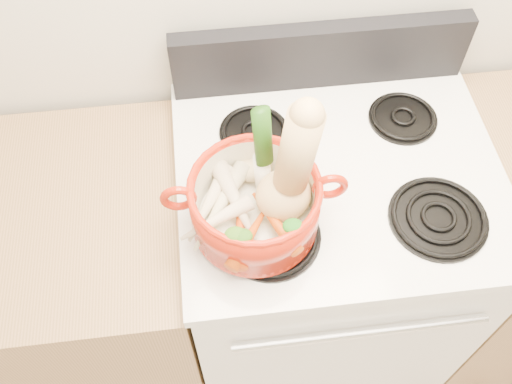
{
  "coord_description": "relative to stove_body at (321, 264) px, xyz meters",
  "views": [
    {
      "loc": [
        -0.3,
        0.63,
        2.05
      ],
      "look_at": [
        -0.22,
        1.25,
        1.11
      ],
      "focal_mm": 40.0,
      "sensor_mm": 36.0,
      "label": 1
    }
  ],
  "objects": [
    {
      "name": "burner_back_left",
      "position": [
        -0.19,
        0.14,
        0.5
      ],
      "size": [
        0.17,
        0.17,
        0.02
      ],
      "primitive_type": "cylinder",
      "color": "black",
      "rests_on": "cooktop"
    },
    {
      "name": "parsnip_0",
      "position": [
        -0.29,
        -0.11,
        0.56
      ],
      "size": [
        0.16,
        0.21,
        0.06
      ],
      "primitive_type": "cone",
      "rotation": [
        1.66,
        0.0,
        -0.6
      ],
      "color": "beige",
      "rests_on": "dutch_oven"
    },
    {
      "name": "pot_handle_right",
      "position": [
        -0.06,
        -0.13,
        0.62
      ],
      "size": [
        0.08,
        0.02,
        0.08
      ],
      "primitive_type": "torus",
      "rotation": [
        1.57,
        0.0,
        -0.03
      ],
      "color": "#A61C0A",
      "rests_on": "dutch_oven"
    },
    {
      "name": "squash",
      "position": [
        -0.14,
        -0.12,
        0.69
      ],
      "size": [
        0.18,
        0.15,
        0.31
      ],
      "primitive_type": null,
      "rotation": [
        0.0,
        0.11,
        0.19
      ],
      "color": "#DFB372",
      "rests_on": "dutch_oven"
    },
    {
      "name": "carrot_0",
      "position": [
        -0.26,
        -0.18,
        0.55
      ],
      "size": [
        0.04,
        0.16,
        0.04
      ],
      "primitive_type": "cone",
      "rotation": [
        1.66,
        0.0,
        -0.08
      ],
      "color": "#B73209",
      "rests_on": "dutch_oven"
    },
    {
      "name": "carrot_1",
      "position": [
        -0.24,
        -0.2,
        0.56
      ],
      "size": [
        0.11,
        0.15,
        0.05
      ],
      "primitive_type": "cone",
      "rotation": [
        1.66,
        0.0,
        -0.6
      ],
      "color": "#D3550A",
      "rests_on": "dutch_oven"
    },
    {
      "name": "ginger",
      "position": [
        -0.22,
        -0.02,
        0.56
      ],
      "size": [
        0.09,
        0.08,
        0.04
      ],
      "primitive_type": "ellipsoid",
      "rotation": [
        0.0,
        0.0,
        -0.26
      ],
      "color": "tan",
      "rests_on": "dutch_oven"
    },
    {
      "name": "parsnip_3",
      "position": [
        -0.3,
        -0.15,
        0.57
      ],
      "size": [
        0.17,
        0.1,
        0.05
      ],
      "primitive_type": "cone",
      "rotation": [
        1.66,
        0.0,
        -1.2
      ],
      "color": "beige",
      "rests_on": "dutch_oven"
    },
    {
      "name": "parsnip_1",
      "position": [
        -0.32,
        -0.1,
        0.56
      ],
      "size": [
        0.13,
        0.18,
        0.06
      ],
      "primitive_type": "cone",
      "rotation": [
        1.66,
        0.0,
        -0.55
      ],
      "color": "beige",
      "rests_on": "dutch_oven"
    },
    {
      "name": "control_backsplash",
      "position": [
        0.0,
        0.3,
        0.58
      ],
      "size": [
        0.76,
        0.05,
        0.18
      ],
      "primitive_type": "cube",
      "color": "black",
      "rests_on": "cooktop"
    },
    {
      "name": "pot_handle_left",
      "position": [
        -0.38,
        -0.12,
        0.62
      ],
      "size": [
        0.08,
        0.02,
        0.08
      ],
      "primitive_type": "torus",
      "rotation": [
        1.57,
        0.0,
        -0.03
      ],
      "color": "#A61C0A",
      "rests_on": "dutch_oven"
    },
    {
      "name": "burner_front_right",
      "position": [
        0.19,
        -0.16,
        0.5
      ],
      "size": [
        0.22,
        0.22,
        0.02
      ],
      "primitive_type": "cylinder",
      "color": "black",
      "rests_on": "cooktop"
    },
    {
      "name": "dutch_oven",
      "position": [
        -0.22,
        -0.13,
        0.58
      ],
      "size": [
        0.28,
        0.28,
        0.14
      ],
      "primitive_type": "cylinder",
      "rotation": [
        0.0,
        0.0,
        -0.03
      ],
      "color": "#A61C0A",
      "rests_on": "burner_front_left"
    },
    {
      "name": "burner_front_left",
      "position": [
        -0.19,
        -0.16,
        0.5
      ],
      "size": [
        0.22,
        0.22,
        0.02
      ],
      "primitive_type": "cylinder",
      "color": "black",
      "rests_on": "cooktop"
    },
    {
      "name": "leek",
      "position": [
        -0.2,
        -0.07,
        0.66
      ],
      "size": [
        0.06,
        0.09,
        0.26
      ],
      "primitive_type": "cylinder",
      "rotation": [
        -0.16,
        0.0,
        0.33
      ],
      "color": "white",
      "rests_on": "dutch_oven"
    },
    {
      "name": "cooktop",
      "position": [
        0.0,
        0.0,
        0.47
      ],
      "size": [
        0.78,
        0.67,
        0.03
      ],
      "primitive_type": "cube",
      "color": "white",
      "rests_on": "stove_body"
    },
    {
      "name": "stove_body",
      "position": [
        0.0,
        0.0,
        0.0
      ],
      "size": [
        0.76,
        0.65,
        0.92
      ],
      "primitive_type": "cube",
      "color": "silver",
      "rests_on": "floor"
    },
    {
      "name": "carrot_2",
      "position": [
        -0.18,
        -0.17,
        0.57
      ],
      "size": [
        0.1,
        0.16,
        0.05
      ],
      "primitive_type": "cone",
      "rotation": [
        1.66,
        0.0,
        0.46
      ],
      "color": "#C54E09",
      "rests_on": "dutch_oven"
    },
    {
      "name": "oven_handle",
      "position": [
        0.0,
        -0.34,
        0.32
      ],
      "size": [
        0.6,
        0.02,
        0.02
      ],
      "primitive_type": "cylinder",
      "rotation": [
        0.0,
        1.57,
        0.0
      ],
      "color": "silver",
      "rests_on": "stove_body"
    },
    {
      "name": "burner_back_right",
      "position": [
        0.19,
        0.14,
        0.5
      ],
      "size": [
        0.17,
        0.17,
        0.02
      ],
      "primitive_type": "cylinder",
      "color": "black",
      "rests_on": "cooktop"
    },
    {
      "name": "parsnip_2",
      "position": [
        -0.26,
        -0.1,
        0.58
      ],
      "size": [
        0.11,
        0.22,
        0.07
      ],
      "primitive_type": "cone",
      "rotation": [
        1.66,
        0.0,
        0.32
      ],
      "color": "beige",
      "rests_on": "dutch_oven"
    }
  ]
}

